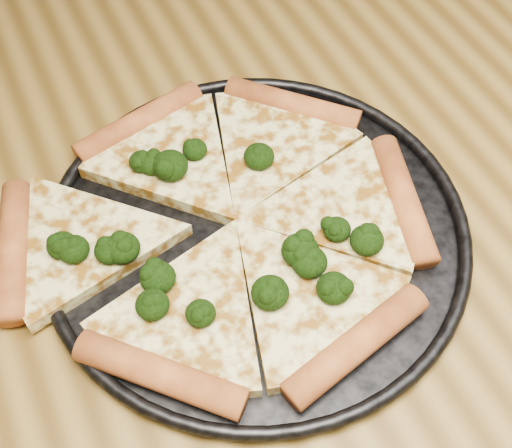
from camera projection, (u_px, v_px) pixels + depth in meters
name	position (u px, v px, depth m)	size (l,w,h in m)	color
dining_table	(318.00, 284.00, 0.66)	(1.20, 0.90, 0.75)	brown
pizza_pan	(256.00, 230.00, 0.58)	(0.36, 0.36, 0.02)	black
pizza	(228.00, 222.00, 0.57)	(0.38, 0.34, 0.03)	#E6DD8C
broccoli_florets	(214.00, 237.00, 0.55)	(0.25, 0.21, 0.02)	black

